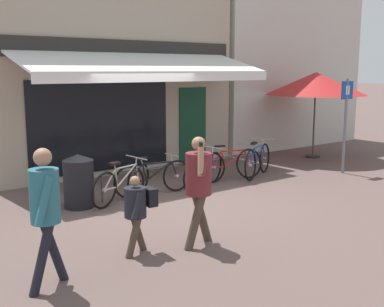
% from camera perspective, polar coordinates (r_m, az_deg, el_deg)
% --- Properties ---
extents(ground_plane, '(160.00, 160.00, 0.00)m').
position_cam_1_polar(ground_plane, '(9.66, -1.73, -5.56)').
color(ground_plane, brown).
extents(shop_front, '(6.66, 4.79, 5.72)m').
position_cam_1_polar(shop_front, '(13.38, -10.88, 10.91)').
color(shop_front, tan).
rests_on(shop_front, ground_plane).
extents(neighbour_building, '(6.08, 4.00, 6.15)m').
position_cam_1_polar(neighbour_building, '(17.71, 8.07, 11.42)').
color(neighbour_building, beige).
rests_on(neighbour_building, ground_plane).
extents(bike_rack_rail, '(4.54, 0.04, 0.57)m').
position_cam_1_polar(bike_rack_rail, '(10.72, 0.02, -1.33)').
color(bike_rack_rail, '#47494F').
rests_on(bike_rack_rail, ground_plane).
extents(bicycle_silver, '(1.69, 0.79, 0.87)m').
position_cam_1_polar(bicycle_silver, '(9.52, -8.28, -3.50)').
color(bicycle_silver, black).
rests_on(bicycle_silver, ground_plane).
extents(bicycle_black, '(1.80, 0.52, 0.82)m').
position_cam_1_polar(bicycle_black, '(10.02, -4.60, -2.84)').
color(bicycle_black, black).
rests_on(bicycle_black, ground_plane).
extents(bicycle_purple, '(1.64, 0.76, 0.87)m').
position_cam_1_polar(bicycle_purple, '(10.60, 1.38, -2.00)').
color(bicycle_purple, black).
rests_on(bicycle_purple, ground_plane).
extents(bicycle_red, '(1.74, 0.51, 0.88)m').
position_cam_1_polar(bicycle_red, '(11.34, 4.58, -1.29)').
color(bicycle_red, black).
rests_on(bicycle_red, ground_plane).
extents(bicycle_blue, '(1.64, 0.86, 0.89)m').
position_cam_1_polar(bicycle_blue, '(11.80, 7.78, -0.82)').
color(bicycle_blue, black).
rests_on(bicycle_blue, ground_plane).
extents(pedestrian_adult, '(0.61, 0.59, 1.64)m').
position_cam_1_polar(pedestrian_adult, '(7.01, 0.78, -3.12)').
color(pedestrian_adult, '#47382D').
rests_on(pedestrian_adult, ground_plane).
extents(pedestrian_child, '(0.52, 0.48, 1.14)m').
position_cam_1_polar(pedestrian_child, '(6.81, -6.50, -6.20)').
color(pedestrian_child, '#47382D').
rests_on(pedestrian_child, ground_plane).
extents(pedestrian_second_adult, '(0.57, 0.58, 1.71)m').
position_cam_1_polar(pedestrian_second_adult, '(5.88, -17.02, -5.70)').
color(pedestrian_second_adult, black).
rests_on(pedestrian_second_adult, ground_plane).
extents(litter_bin, '(0.58, 0.58, 1.02)m').
position_cam_1_polar(litter_bin, '(9.31, -13.29, -3.17)').
color(litter_bin, black).
rests_on(litter_bin, ground_plane).
extents(parking_sign, '(0.44, 0.07, 2.36)m').
position_cam_1_polar(parking_sign, '(12.54, 17.75, 4.27)').
color(parking_sign, slate).
rests_on(parking_sign, ground_plane).
extents(cafe_parasol, '(2.92, 2.92, 2.51)m').
position_cam_1_polar(cafe_parasol, '(14.57, 14.45, 8.01)').
color(cafe_parasol, '#4C3D2D').
rests_on(cafe_parasol, ground_plane).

